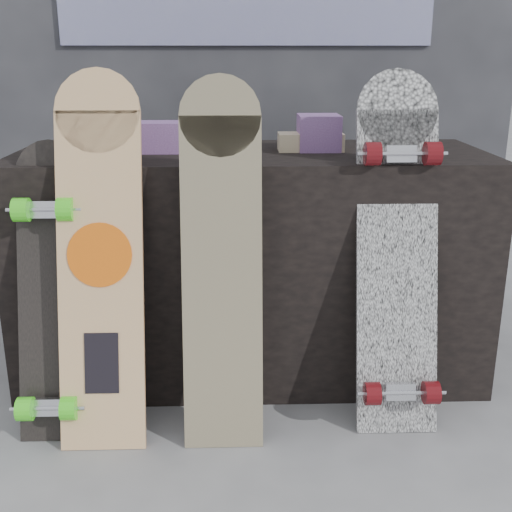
{
  "coord_description": "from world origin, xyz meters",
  "views": [
    {
      "loc": [
        -0.05,
        -1.68,
        1.12
      ],
      "look_at": [
        0.01,
        0.2,
        0.52
      ],
      "focal_mm": 45.0,
      "sensor_mm": 36.0,
      "label": 1
    }
  ],
  "objects_px": {
    "longboard_geisha": "(100,249)",
    "skateboard_dark": "(50,289)",
    "longboard_celtic": "(222,254)",
    "vendor_table": "(252,263)",
    "longboard_cascadia": "(398,247)"
  },
  "relations": [
    {
      "from": "longboard_geisha",
      "to": "longboard_cascadia",
      "type": "xyz_separation_m",
      "value": [
        0.89,
        0.04,
        -0.01
      ]
    },
    {
      "from": "longboard_geisha",
      "to": "longboard_celtic",
      "type": "bearing_deg",
      "value": -6.69
    },
    {
      "from": "longboard_geisha",
      "to": "longboard_cascadia",
      "type": "bearing_deg",
      "value": 2.78
    },
    {
      "from": "vendor_table",
      "to": "longboard_celtic",
      "type": "bearing_deg",
      "value": -102.92
    },
    {
      "from": "longboard_geisha",
      "to": "skateboard_dark",
      "type": "xyz_separation_m",
      "value": [
        -0.16,
        0.01,
        -0.12
      ]
    },
    {
      "from": "longboard_celtic",
      "to": "longboard_cascadia",
      "type": "bearing_deg",
      "value": 9.06
    },
    {
      "from": "longboard_cascadia",
      "to": "longboard_celtic",
      "type": "bearing_deg",
      "value": -170.94
    },
    {
      "from": "longboard_celtic",
      "to": "skateboard_dark",
      "type": "bearing_deg",
      "value": 174.57
    },
    {
      "from": "vendor_table",
      "to": "longboard_cascadia",
      "type": "height_order",
      "value": "longboard_cascadia"
    },
    {
      "from": "longboard_celtic",
      "to": "longboard_cascadia",
      "type": "distance_m",
      "value": 0.54
    },
    {
      "from": "vendor_table",
      "to": "longboard_celtic",
      "type": "xyz_separation_m",
      "value": [
        -0.1,
        -0.42,
        0.17
      ]
    },
    {
      "from": "vendor_table",
      "to": "skateboard_dark",
      "type": "relative_size",
      "value": 1.82
    },
    {
      "from": "longboard_geisha",
      "to": "longboard_celtic",
      "type": "distance_m",
      "value": 0.36
    },
    {
      "from": "vendor_table",
      "to": "longboard_geisha",
      "type": "relative_size",
      "value": 1.47
    },
    {
      "from": "skateboard_dark",
      "to": "longboard_celtic",
      "type": "bearing_deg",
      "value": -5.43
    }
  ]
}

